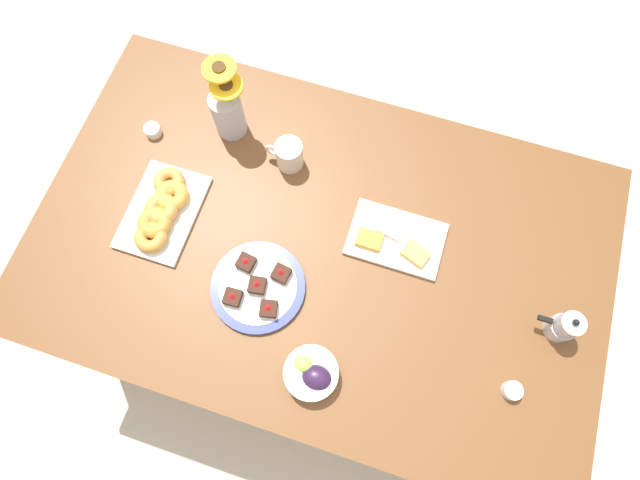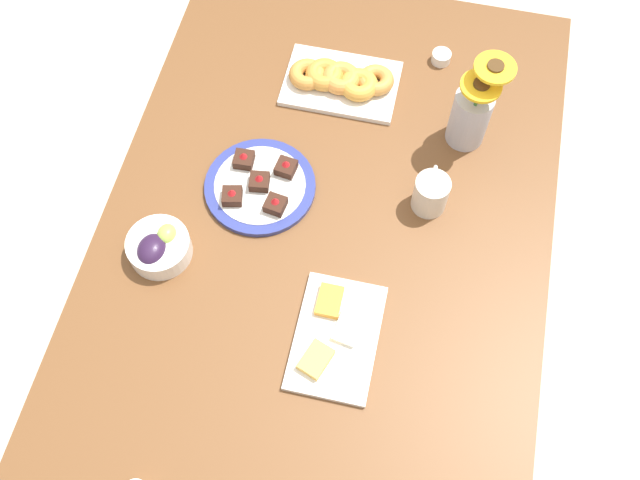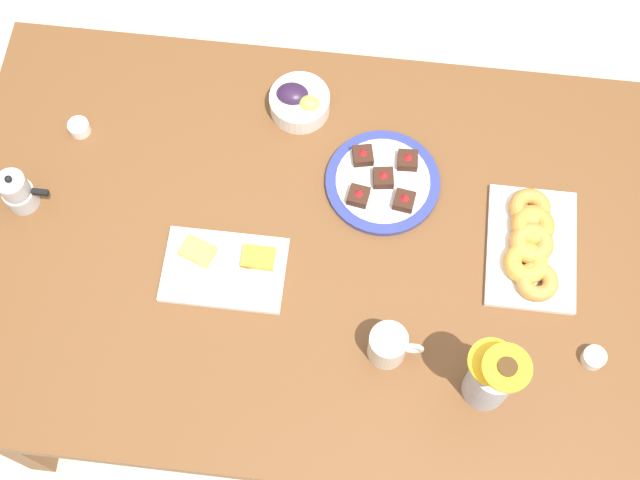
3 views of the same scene
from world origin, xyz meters
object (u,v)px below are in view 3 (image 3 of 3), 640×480
Objects in this scene: dining_table at (320,261)px; coffee_mug at (388,345)px; dessert_plate at (383,181)px; moka_pot at (18,192)px; flower_vase at (491,379)px; grape_bowl at (299,102)px; cheese_platter at (225,268)px; jam_cup_berry at (79,127)px; croissant_platter at (531,245)px; jam_cup_honey at (594,358)px.

coffee_mug reaches higher than dining_table.
dessert_plate is 2.15× the size of moka_pot.
flower_vase is at bearing -15.88° from coffee_mug.
cheese_platter is (-0.11, -0.41, -0.02)m from grape_bowl.
dessert_plate is (0.70, -0.06, -0.00)m from jam_cup_berry.
grape_bowl is 0.48× the size of croissant_platter.
jam_cup_berry is (-0.49, -0.12, -0.01)m from grape_bowl.
cheese_platter is at bearing -13.07° from moka_pot.
grape_bowl is 0.27m from dessert_plate.
grape_bowl is 2.88× the size of jam_cup_honey.
jam_cup_berry is (-0.58, 0.22, 0.10)m from dining_table.
jam_cup_honey is at bearing -19.34° from jam_cup_berry.
dining_table is 0.68m from moka_pot.
dining_table is 6.27× the size of dessert_plate.
coffee_mug is 0.44× the size of dessert_plate.
moka_pot is (-0.08, -0.19, 0.03)m from jam_cup_berry.
moka_pot is (-1.11, -0.01, 0.02)m from croissant_platter.
flower_vase reaches higher than jam_cup_honey.
croissant_platter reaches higher than cheese_platter.
coffee_mug is at bearing -30.67° from jam_cup_berry.
cheese_platter reaches higher than jam_cup_berry.
dining_table is at bearing -125.81° from dessert_plate.
croissant_platter is at bearing 120.23° from jam_cup_honey.
jam_cup_berry is 0.18× the size of flower_vase.
coffee_mug reaches higher than jam_cup_berry.
dessert_plate is (-0.04, 0.38, -0.04)m from coffee_mug.
jam_cup_honey is 1.00× the size of jam_cup_berry.
moka_pot reaches higher than cheese_platter.
grape_bowl is 0.76m from flower_vase.
croissant_platter is at bearing -20.21° from dessert_plate.
jam_cup_honey is at bearing -59.77° from croissant_platter.
moka_pot is at bearing -179.31° from croissant_platter.
jam_cup_honey is at bearing -37.25° from dessert_plate.
jam_cup_berry is 0.40× the size of moka_pot.
dessert_plate is at bearing 9.73° from moka_pot.
coffee_mug reaches higher than cheese_platter.
cheese_platter is 5.42× the size of jam_cup_berry.
grape_bowl is 0.43m from cheese_platter.
moka_pot is at bearing -170.27° from dessert_plate.
moka_pot is at bearing 170.08° from jam_cup_honey.
dining_table is 0.46m from croissant_platter.
grape_bowl reaches higher than cheese_platter.
croissant_platter is 1.04m from jam_cup_berry.
jam_cup_berry is 0.19× the size of dessert_plate.
jam_cup_honey is 1.26m from moka_pot.
dining_table is at bearing -2.91° from moka_pot.
moka_pot reaches higher than dessert_plate.
coffee_mug is at bearing -83.69° from dessert_plate.
dining_table is 0.30m from coffee_mug.
cheese_platter is 1.02× the size of dessert_plate.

